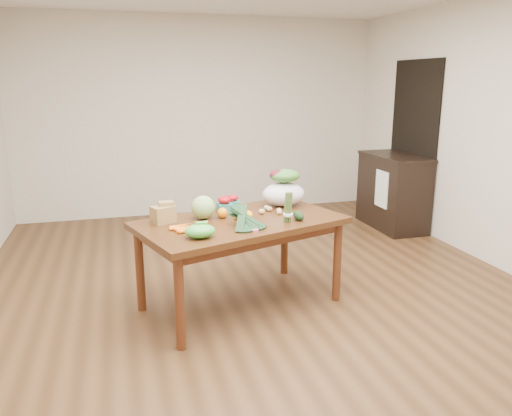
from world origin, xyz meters
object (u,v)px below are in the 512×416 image
object	(u,v)px
mandarin_cluster	(244,213)
asparagus_bundle	(288,207)
cabbage	(203,207)
dining_table	(241,263)
salad_bag	(284,189)
kale_bunch	(248,219)
paper_bag	(163,213)
cabinet	(393,191)

from	to	relation	value
mandarin_cluster	asparagus_bundle	world-z (taller)	asparagus_bundle
cabbage	asparagus_bundle	world-z (taller)	asparagus_bundle
dining_table	asparagus_bundle	world-z (taller)	asparagus_bundle
asparagus_bundle	salad_bag	bearing A→B (deg)	56.90
dining_table	mandarin_cluster	size ratio (longest dim) A/B	9.08
kale_bunch	asparagus_bundle	bearing A→B (deg)	-4.45
paper_bag	mandarin_cluster	distance (m)	0.65
dining_table	kale_bunch	xyz separation A→B (m)	(-0.00, -0.26, 0.45)
kale_bunch	asparagus_bundle	distance (m)	0.37
dining_table	kale_bunch	bearing A→B (deg)	-109.24
paper_bag	salad_bag	bearing A→B (deg)	13.85
asparagus_bundle	salad_bag	size ratio (longest dim) A/B	0.64
dining_table	cabinet	bearing A→B (deg)	17.24
dining_table	kale_bunch	size ratio (longest dim) A/B	4.08
paper_bag	cabinet	bearing A→B (deg)	28.47
paper_bag	kale_bunch	xyz separation A→B (m)	(0.61, -0.34, -0.00)
cabbage	mandarin_cluster	bearing A→B (deg)	-13.68
cabinet	paper_bag	bearing A→B (deg)	-151.53
paper_bag	mandarin_cluster	world-z (taller)	paper_bag
mandarin_cluster	kale_bunch	distance (m)	0.30
cabbage	mandarin_cluster	distance (m)	0.34
cabinet	salad_bag	bearing A→B (deg)	-144.66
paper_bag	mandarin_cluster	bearing A→B (deg)	-4.06
cabinet	kale_bunch	xyz separation A→B (m)	(-2.44, -1.99, 0.36)
kale_bunch	mandarin_cluster	bearing A→B (deg)	63.50
cabinet	salad_bag	size ratio (longest dim) A/B	2.63
asparagus_bundle	cabbage	bearing A→B (deg)	137.63
cabinet	paper_bag	xyz separation A→B (m)	(-3.05, -1.65, 0.36)
mandarin_cluster	asparagus_bundle	xyz separation A→B (m)	(0.31, -0.21, 0.08)
mandarin_cluster	paper_bag	bearing A→B (deg)	175.94
dining_table	paper_bag	size ratio (longest dim) A/B	7.05
cabinet	salad_bag	world-z (taller)	salad_bag
cabbage	asparagus_bundle	bearing A→B (deg)	-24.21
asparagus_bundle	salad_bag	distance (m)	0.54
cabinet	paper_bag	world-z (taller)	cabinet
cabbage	mandarin_cluster	xyz separation A→B (m)	(0.32, -0.08, -0.05)
asparagus_bundle	kale_bunch	bearing A→B (deg)	175.55
paper_bag	salad_bag	size ratio (longest dim) A/B	0.60
cabbage	kale_bunch	distance (m)	0.46
cabbage	mandarin_cluster	world-z (taller)	cabbage
kale_bunch	salad_bag	world-z (taller)	salad_bag
asparagus_bundle	mandarin_cluster	bearing A→B (deg)	128.24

